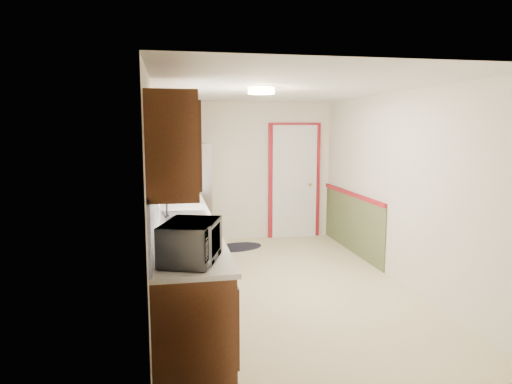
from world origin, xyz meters
name	(u,v)px	position (x,y,z in m)	size (l,w,h in m)	color
room_shell	(282,190)	(0.00, 0.00, 1.20)	(3.20, 5.20, 2.52)	beige
kitchen_run	(181,231)	(-1.24, -0.29, 0.81)	(0.63, 4.00, 2.20)	#391C0D
back_wall_trim	(306,190)	(0.99, 2.21, 0.89)	(1.12, 2.30, 2.08)	maroon
ceiling_fixture	(261,91)	(-0.30, -0.20, 2.36)	(0.30, 0.30, 0.06)	#FFD88C
microwave	(191,237)	(-1.20, -1.93, 1.13)	(0.56, 0.31, 0.38)	white
refrigerator	(190,196)	(-1.02, 2.05, 0.86)	(0.77, 0.75, 1.71)	#B7B7BC
rug	(237,247)	(-0.27, 1.90, 0.01)	(0.84, 0.54, 0.01)	black
cooktop	(180,198)	(-1.19, 1.25, 0.95)	(0.51, 0.61, 0.02)	black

